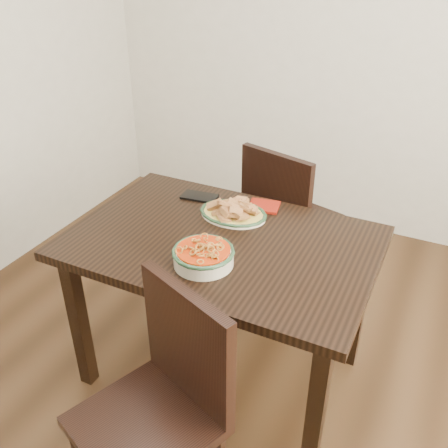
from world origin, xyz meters
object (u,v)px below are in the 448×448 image
at_px(fish_plate, 233,207).
at_px(smartphone, 199,197).
at_px(chair_near, 164,397).
at_px(chair_far, 285,214).
at_px(noodle_bowl, 203,254).
at_px(dining_table, 222,258).

relative_size(fish_plate, smartphone, 1.79).
bearing_deg(chair_near, fish_plate, 120.78).
distance_m(chair_far, smartphone, 0.59).
xyz_separation_m(chair_far, chair_near, (0.06, -1.34, 0.00)).
bearing_deg(chair_near, noodle_bowl, 121.51).
xyz_separation_m(dining_table, fish_plate, (-0.04, 0.19, 0.14)).
xyz_separation_m(chair_near, fish_plate, (-0.13, 0.81, 0.30)).
height_order(fish_plate, smartphone, fish_plate).
bearing_deg(chair_far, smartphone, 73.04).
xyz_separation_m(chair_far, fish_plate, (-0.06, -0.54, 0.30)).
bearing_deg(noodle_bowl, fish_plate, 98.23).
height_order(chair_near, noodle_bowl, chair_near).
relative_size(chair_far, chair_near, 1.00).
xyz_separation_m(dining_table, smartphone, (-0.26, 0.28, 0.10)).
bearing_deg(chair_far, chair_near, 107.91).
relative_size(chair_far, fish_plate, 3.00).
height_order(chair_far, fish_plate, chair_far).
distance_m(chair_near, fish_plate, 0.87).
distance_m(fish_plate, noodle_bowl, 0.38).
distance_m(chair_near, noodle_bowl, 0.52).
height_order(chair_near, smartphone, chair_near).
distance_m(noodle_bowl, smartphone, 0.54).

